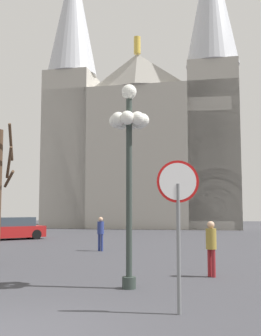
{
  "coord_description": "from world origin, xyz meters",
  "views": [
    {
      "loc": [
        3.03,
        -6.64,
        2.07
      ],
      "look_at": [
        -0.36,
        19.57,
        4.64
      ],
      "focal_mm": 44.02,
      "sensor_mm": 36.0,
      "label": 1
    }
  ],
  "objects_px": {
    "pedestrian_standing": "(101,230)",
    "stop_sign": "(178,204)",
    "cathedral": "(144,134)",
    "pedestrian_walking": "(211,243)",
    "street_lamp": "(129,141)",
    "parked_car_near_red": "(13,229)"
  },
  "relations": [
    {
      "from": "pedestrian_standing",
      "to": "stop_sign",
      "type": "bearing_deg",
      "value": -71.19
    },
    {
      "from": "cathedral",
      "to": "stop_sign",
      "type": "height_order",
      "value": "cathedral"
    },
    {
      "from": "cathedral",
      "to": "pedestrian_walking",
      "type": "relative_size",
      "value": 18.88
    },
    {
      "from": "pedestrian_walking",
      "to": "street_lamp",
      "type": "bearing_deg",
      "value": -136.75
    },
    {
      "from": "street_lamp",
      "to": "cathedral",
      "type": "bearing_deg",
      "value": 94.88
    },
    {
      "from": "stop_sign",
      "to": "pedestrian_standing",
      "type": "distance_m",
      "value": 12.16
    },
    {
      "from": "parked_car_near_red",
      "to": "pedestrian_standing",
      "type": "bearing_deg",
      "value": -41.84
    },
    {
      "from": "street_lamp",
      "to": "parked_car_near_red",
      "type": "relative_size",
      "value": 1.26
    },
    {
      "from": "stop_sign",
      "to": "street_lamp",
      "type": "xyz_separation_m",
      "value": [
        -1.31,
        2.44,
        1.68
      ]
    },
    {
      "from": "street_lamp",
      "to": "pedestrian_walking",
      "type": "xyz_separation_m",
      "value": [
        2.23,
        2.1,
        -2.83
      ]
    },
    {
      "from": "pedestrian_walking",
      "to": "pedestrian_standing",
      "type": "xyz_separation_m",
      "value": [
        -4.83,
        6.92,
        -0.02
      ]
    },
    {
      "from": "pedestrian_standing",
      "to": "pedestrian_walking",
      "type": "bearing_deg",
      "value": -55.12
    },
    {
      "from": "street_lamp",
      "to": "pedestrian_walking",
      "type": "bearing_deg",
      "value": 43.25
    },
    {
      "from": "stop_sign",
      "to": "street_lamp",
      "type": "bearing_deg",
      "value": 118.34
    },
    {
      "from": "stop_sign",
      "to": "pedestrian_standing",
      "type": "bearing_deg",
      "value": 108.81
    },
    {
      "from": "cathedral",
      "to": "pedestrian_standing",
      "type": "bearing_deg",
      "value": -89.29
    },
    {
      "from": "stop_sign",
      "to": "pedestrian_standing",
      "type": "relative_size",
      "value": 1.85
    },
    {
      "from": "parked_car_near_red",
      "to": "pedestrian_walking",
      "type": "height_order",
      "value": "pedestrian_walking"
    },
    {
      "from": "pedestrian_walking",
      "to": "pedestrian_standing",
      "type": "distance_m",
      "value": 8.44
    },
    {
      "from": "parked_car_near_red",
      "to": "pedestrian_standing",
      "type": "relative_size",
      "value": 2.62
    },
    {
      "from": "street_lamp",
      "to": "pedestrian_walking",
      "type": "distance_m",
      "value": 4.17
    },
    {
      "from": "stop_sign",
      "to": "parked_car_near_red",
      "type": "height_order",
      "value": "stop_sign"
    }
  ]
}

